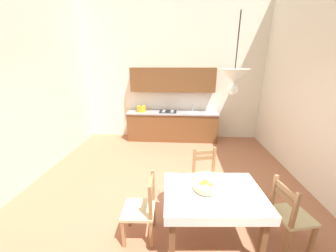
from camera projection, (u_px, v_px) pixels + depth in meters
name	position (u px, v px, depth m)	size (l,w,h in m)	color
ground_plane	(165.00, 198.00, 3.52)	(6.02, 6.83, 0.10)	#AD6B4C
wall_back	(173.00, 71.00, 5.88)	(6.02, 0.12, 4.18)	silver
kitchen_cabinetry	(172.00, 113.00, 5.94)	(2.76, 0.63, 2.20)	brown
dining_table	(213.00, 201.00, 2.47)	(1.30, 0.95, 0.75)	brown
dining_chair_kitchen_side	(206.00, 177.00, 3.30)	(0.51, 0.51, 0.93)	#D1BC89
dining_chair_window_side	(290.00, 215.00, 2.46)	(0.50, 0.50, 0.93)	#D1BC89
dining_chair_tv_side	(142.00, 209.00, 2.57)	(0.44, 0.44, 0.93)	#D1BC89
fruit_bowl	(206.00, 186.00, 2.44)	(0.30, 0.30, 0.12)	beige
pendant_lamp	(234.00, 77.00, 2.01)	(0.32, 0.32, 0.80)	black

